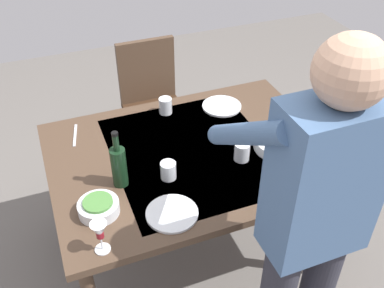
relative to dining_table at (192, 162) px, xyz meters
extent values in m
plane|color=#66605B|center=(0.00, 0.00, -0.67)|extent=(6.00, 6.00, 0.00)
cube|color=#4C3828|center=(0.00, 0.00, 0.05)|extent=(1.44, 1.07, 0.04)
cube|color=beige|center=(0.00, 0.00, 0.07)|extent=(0.79, 0.91, 0.00)
cylinder|color=#4C3828|center=(-0.65, -0.46, -0.32)|extent=(0.06, 0.06, 0.70)
cylinder|color=#4C3828|center=(0.65, -0.46, -0.32)|extent=(0.06, 0.06, 0.70)
cylinder|color=#4C3828|center=(-0.65, 0.46, -0.32)|extent=(0.06, 0.06, 0.70)
cube|color=#352114|center=(-0.06, -0.83, -0.22)|extent=(0.40, 0.40, 0.04)
cube|color=#4C3828|center=(-0.06, -1.01, 0.02)|extent=(0.40, 0.04, 0.45)
cylinder|color=#4C3828|center=(-0.23, -1.00, -0.45)|extent=(0.04, 0.04, 0.43)
cylinder|color=#4C3828|center=(0.11, -1.00, -0.45)|extent=(0.04, 0.04, 0.43)
cylinder|color=#4C3828|center=(-0.23, -0.66, -0.45)|extent=(0.04, 0.04, 0.43)
cylinder|color=#4C3828|center=(0.11, -0.66, -0.45)|extent=(0.04, 0.04, 0.43)
cube|color=#47668E|center=(-0.15, 0.81, 0.51)|extent=(0.36, 0.20, 0.60)
sphere|color=tan|center=(-0.15, 0.81, 0.91)|extent=(0.22, 0.22, 0.22)
cylinder|color=#47668E|center=(0.02, 0.58, 0.58)|extent=(0.08, 0.52, 0.40)
cylinder|color=#47668E|center=(-0.32, 0.58, 0.58)|extent=(0.08, 0.52, 0.40)
cylinder|color=black|center=(0.40, 0.10, 0.17)|extent=(0.07, 0.07, 0.20)
cylinder|color=black|center=(0.40, 0.10, 0.31)|extent=(0.03, 0.03, 0.08)
cylinder|color=black|center=(0.40, 0.10, 0.36)|extent=(0.03, 0.03, 0.02)
cylinder|color=white|center=(0.56, 0.46, 0.07)|extent=(0.06, 0.06, 0.01)
cylinder|color=white|center=(0.56, 0.46, 0.11)|extent=(0.01, 0.01, 0.07)
cone|color=white|center=(0.56, 0.46, 0.18)|extent=(0.07, 0.07, 0.07)
cylinder|color=maroon|center=(0.56, 0.46, 0.16)|extent=(0.03, 0.03, 0.03)
cylinder|color=silver|center=(-0.21, 0.14, 0.12)|extent=(0.08, 0.08, 0.09)
cylinder|color=silver|center=(0.01, -0.40, 0.12)|extent=(0.07, 0.07, 0.09)
cylinder|color=silver|center=(0.18, 0.14, 0.11)|extent=(0.08, 0.08, 0.09)
cylinder|color=silver|center=(-0.45, 0.13, 0.10)|extent=(0.30, 0.30, 0.05)
cylinder|color=#C6562D|center=(-0.45, 0.13, 0.12)|extent=(0.22, 0.22, 0.03)
cylinder|color=silver|center=(0.53, 0.25, 0.10)|extent=(0.18, 0.18, 0.05)
cylinder|color=#4C843D|center=(0.53, 0.25, 0.12)|extent=(0.13, 0.13, 0.03)
cylinder|color=silver|center=(-0.32, -0.33, 0.08)|extent=(0.23, 0.23, 0.01)
cylinder|color=silver|center=(0.24, 0.38, 0.08)|extent=(0.23, 0.23, 0.01)
cube|color=silver|center=(0.54, -0.36, 0.07)|extent=(0.06, 0.20, 0.00)
camera|label=1|loc=(0.64, 1.66, 1.48)|focal=41.31mm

